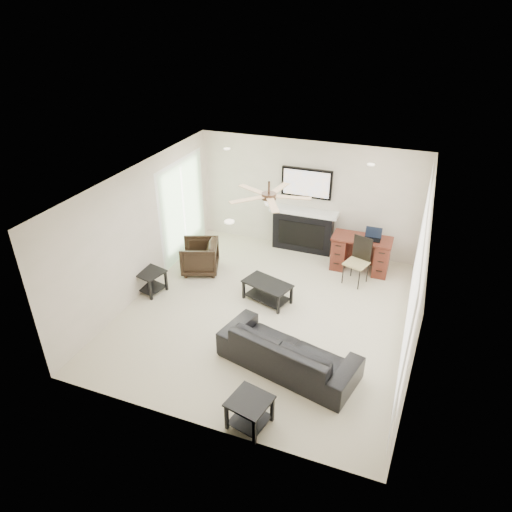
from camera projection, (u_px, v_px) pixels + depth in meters
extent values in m
plane|color=beige|center=(265.00, 312.00, 8.44)|extent=(5.50, 5.50, 0.00)
cube|color=white|center=(267.00, 184.00, 7.22)|extent=(5.00, 5.50, 0.04)
cube|color=beige|center=(308.00, 197.00, 10.08)|extent=(5.00, 0.04, 2.50)
cube|color=beige|center=(191.00, 354.00, 5.59)|extent=(5.00, 0.04, 2.50)
cube|color=beige|center=(141.00, 230.00, 8.60)|extent=(0.04, 5.50, 2.50)
cube|color=beige|center=(418.00, 280.00, 7.07)|extent=(0.04, 5.50, 2.50)
cube|color=white|center=(415.00, 277.00, 7.17)|extent=(0.04, 5.10, 2.40)
cube|color=#93BC89|center=(183.00, 210.00, 9.95)|extent=(0.04, 1.80, 2.10)
cylinder|color=#382619|center=(269.00, 196.00, 7.43)|extent=(1.40, 1.40, 0.30)
imported|color=black|center=(288.00, 351.00, 7.02)|extent=(2.32, 1.35, 0.64)
imported|color=black|center=(200.00, 257.00, 9.56)|extent=(0.96, 0.95, 0.69)
cube|color=black|center=(267.00, 292.00, 8.66)|extent=(1.01, 0.75, 0.40)
cube|color=black|center=(250.00, 412.00, 6.09)|extent=(0.62, 0.62, 0.45)
cube|color=black|center=(151.00, 282.00, 8.93)|extent=(0.61, 0.61, 0.45)
cube|color=black|center=(304.00, 212.00, 10.09)|extent=(1.52, 0.34, 1.91)
cube|color=#3D1B0F|center=(361.00, 254.00, 9.59)|extent=(1.22, 0.56, 0.76)
cube|color=black|center=(357.00, 262.00, 9.09)|extent=(0.54, 0.55, 0.97)
cube|color=black|center=(373.00, 235.00, 9.27)|extent=(0.33, 0.24, 0.23)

